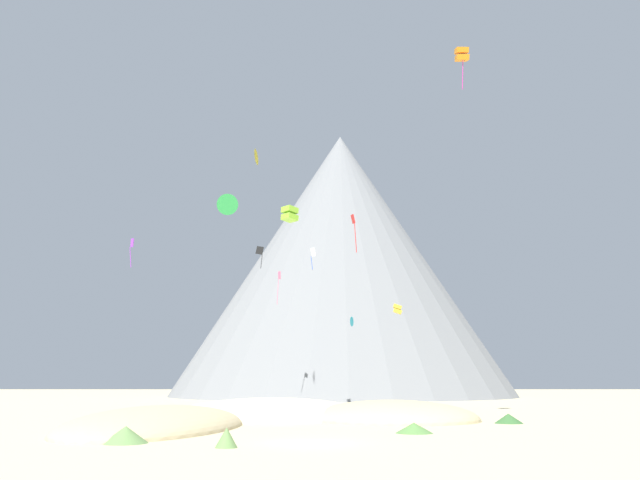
{
  "coord_description": "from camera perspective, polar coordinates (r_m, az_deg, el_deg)",
  "views": [
    {
      "loc": [
        0.51,
        -37.99,
        3.62
      ],
      "look_at": [
        0.53,
        45.59,
        22.21
      ],
      "focal_mm": 35.24,
      "sensor_mm": 36.0,
      "label": 1
    }
  ],
  "objects": [
    {
      "name": "ground_plane",
      "position": [
        38.17,
        -0.81,
        -17.98
      ],
      "size": [
        400.0,
        400.0,
        0.0
      ],
      "primitive_type": "plane",
      "color": "beige"
    },
    {
      "name": "dune_foreground_left",
      "position": [
        59.51,
        6.56,
        -15.95
      ],
      "size": [
        22.08,
        22.02,
        3.59
      ],
      "primitive_type": "ellipsoid",
      "rotation": [
        0.0,
        0.0,
        0.87
      ],
      "color": "#C6B284",
      "rests_on": "ground_plane"
    },
    {
      "name": "dune_foreground_right",
      "position": [
        50.9,
        -14.52,
        -16.23
      ],
      "size": [
        14.18,
        25.76,
        3.34
      ],
      "primitive_type": "ellipsoid",
      "rotation": [
        0.0,
        0.0,
        1.47
      ],
      "color": "#C6B284",
      "rests_on": "ground_plane"
    },
    {
      "name": "dune_midground",
      "position": [
        63.9,
        -4.48,
        -15.75
      ],
      "size": [
        24.97,
        25.57,
        3.73
      ],
      "primitive_type": "ellipsoid",
      "rotation": [
        0.0,
        0.0,
        1.29
      ],
      "color": "beige",
      "rests_on": "ground_plane"
    },
    {
      "name": "bush_scatter_east",
      "position": [
        39.72,
        -17.26,
        -16.53
      ],
      "size": [
        3.42,
        3.42,
        0.97
      ],
      "primitive_type": "cone",
      "rotation": [
        0.0,
        0.0,
        1.21
      ],
      "color": "#668C4C",
      "rests_on": "ground_plane"
    },
    {
      "name": "bush_near_left",
      "position": [
        57.13,
        16.73,
        -15.26
      ],
      "size": [
        3.37,
        3.37,
        0.8
      ],
      "primitive_type": "cone",
      "rotation": [
        0.0,
        0.0,
        5.52
      ],
      "color": "#386633",
      "rests_on": "ground_plane"
    },
    {
      "name": "bush_near_right",
      "position": [
        46.31,
        -19.57,
        -15.78
      ],
      "size": [
        2.53,
        2.53,
        0.88
      ],
      "primitive_type": "cone",
      "rotation": [
        0.0,
        0.0,
        4.58
      ],
      "color": "#668C4C",
      "rests_on": "ground_plane"
    },
    {
      "name": "bush_ridge_crest",
      "position": [
        36.05,
        -8.5,
        -17.32
      ],
      "size": [
        1.67,
        1.67,
        1.07
      ],
      "primitive_type": "cone",
      "rotation": [
        0.0,
        0.0,
        1.09
      ],
      "color": "#668C4C",
      "rests_on": "ground_plane"
    },
    {
      "name": "bush_far_left",
      "position": [
        45.52,
        8.52,
        -16.52
      ],
      "size": [
        3.32,
        3.32,
        0.71
      ],
      "primitive_type": "cone",
      "rotation": [
        0.0,
        0.0,
        4.37
      ],
      "color": "#568442",
      "rests_on": "ground_plane"
    },
    {
      "name": "rock_massif",
      "position": [
        144.7,
        2.14,
        -2.8
      ],
      "size": [
        106.96,
        106.96,
        61.19
      ],
      "color": "slate",
      "rests_on": "ground_plane"
    },
    {
      "name": "kite_red_mid",
      "position": [
        65.61,
        3.07,
        1.39
      ],
      "size": [
        0.62,
        0.9,
        4.05
      ],
      "rotation": [
        0.0,
        0.0,
        4.21
      ],
      "color": "red"
    },
    {
      "name": "kite_cyan_low",
      "position": [
        88.13,
        2.81,
        -7.4
      ],
      "size": [
        0.81,
        1.38,
        1.39
      ],
      "rotation": [
        0.0,
        0.0,
        4.3
      ],
      "color": "#33BCDB"
    },
    {
      "name": "kite_violet_mid",
      "position": [
        69.8,
        -16.74,
        -0.58
      ],
      "size": [
        0.54,
        0.63,
        3.17
      ],
      "rotation": [
        0.0,
        0.0,
        4.63
      ],
      "color": "purple"
    },
    {
      "name": "kite_white_mid",
      "position": [
        91.43,
        -0.67,
        -1.32
      ],
      "size": [
        0.78,
        0.41,
        3.24
      ],
      "rotation": [
        0.0,
        0.0,
        5.64
      ],
      "color": "white"
    },
    {
      "name": "kite_green_mid",
      "position": [
        67.32,
        -8.42,
        3.22
      ],
      "size": [
        2.36,
        1.2,
        2.22
      ],
      "rotation": [
        0.0,
        0.0,
        3.29
      ],
      "color": "green"
    },
    {
      "name": "kite_orange_high",
      "position": [
        66.94,
        12.74,
        16.1
      ],
      "size": [
        1.21,
        1.31,
        4.53
      ],
      "rotation": [
        0.0,
        0.0,
        0.02
      ],
      "color": "orange"
    },
    {
      "name": "kite_black_mid",
      "position": [
        92.21,
        -5.49,
        -1.1
      ],
      "size": [
        1.24,
        0.27,
        3.36
      ],
      "rotation": [
        0.0,
        0.0,
        2.22
      ],
      "color": "black"
    },
    {
      "name": "kite_rainbow_mid",
      "position": [
        99.1,
        -3.77,
        -3.72
      ],
      "size": [
        0.58,
        0.76,
        5.29
      ],
      "rotation": [
        0.0,
        0.0,
        4.5
      ],
      "color": "#E5668C"
    },
    {
      "name": "kite_lime_mid",
      "position": [
        67.3,
        -2.78,
        2.38
      ],
      "size": [
        1.94,
        1.94,
        1.55
      ],
      "rotation": [
        0.0,
        0.0,
        5.49
      ],
      "color": "#8CD133"
    },
    {
      "name": "kite_gold_low",
      "position": [
        68.41,
        7.04,
        -6.25
      ],
      "size": [
        1.05,
        0.98,
        1.14
      ],
      "rotation": [
        0.0,
        0.0,
        4.6
      ],
      "color": "gold"
    },
    {
      "name": "kite_yellow_high",
      "position": [
        91.95,
        -5.87,
        7.51
      ],
      "size": [
        0.71,
        2.42,
        2.39
      ],
      "rotation": [
        0.0,
        0.0,
        4.57
      ],
      "color": "yellow"
    }
  ]
}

